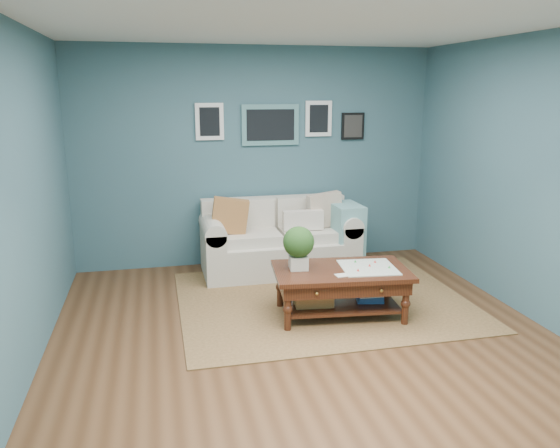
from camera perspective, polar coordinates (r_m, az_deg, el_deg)
name	(u,v)px	position (r m, az deg, el deg)	size (l,w,h in m)	color
room_shell	(311,191)	(4.53, 3.26, 3.49)	(5.00, 5.02, 2.70)	brown
area_rug	(323,300)	(5.85, 4.47, -7.93)	(2.99, 2.39, 0.01)	brown
loveseat	(285,239)	(6.66, 0.54, -1.61)	(1.90, 0.86, 0.97)	silver
coffee_table	(334,277)	(5.35, 5.63, -5.54)	(1.37, 0.89, 0.91)	black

